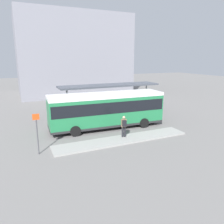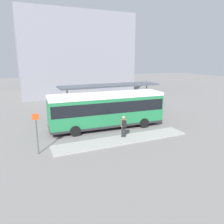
% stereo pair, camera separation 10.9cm
% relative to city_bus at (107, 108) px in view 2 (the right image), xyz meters
% --- Properties ---
extents(ground_plane, '(120.00, 120.00, 0.00)m').
position_rel_city_bus_xyz_m(ground_plane, '(-0.01, 0.00, -1.88)').
color(ground_plane, slate).
extents(curb_island, '(10.96, 1.80, 0.12)m').
position_rel_city_bus_xyz_m(curb_island, '(-0.11, -3.48, -1.82)').
color(curb_island, '#9E9E99').
rests_on(curb_island, ground_plane).
extents(city_bus, '(10.49, 3.05, 3.22)m').
position_rel_city_bus_xyz_m(city_bus, '(0.00, 0.00, 0.00)').
color(city_bus, '#237A47').
rests_on(city_bus, ground_plane).
extents(pedestrian_waiting, '(0.48, 0.52, 1.73)m').
position_rel_city_bus_xyz_m(pedestrian_waiting, '(0.14, -3.14, -0.76)').
color(pedestrian_waiting, '#232328').
rests_on(pedestrian_waiting, curb_island).
extents(bicycle_white, '(0.48, 1.79, 0.78)m').
position_rel_city_bus_xyz_m(bicycle_white, '(7.41, 3.98, -1.49)').
color(bicycle_white, black).
rests_on(bicycle_white, ground_plane).
extents(bicycle_green, '(0.48, 1.60, 0.69)m').
position_rel_city_bus_xyz_m(bicycle_green, '(7.23, 4.79, -1.53)').
color(bicycle_green, black).
rests_on(bicycle_green, ground_plane).
extents(station_shelter, '(12.06, 2.72, 3.24)m').
position_rel_city_bus_xyz_m(station_shelter, '(2.81, 5.82, 1.23)').
color(station_shelter, '#4C515B').
rests_on(station_shelter, ground_plane).
extents(potted_planter_near_shelter, '(0.89, 0.89, 1.33)m').
position_rel_city_bus_xyz_m(potted_planter_near_shelter, '(-1.01, 3.17, -1.18)').
color(potted_planter_near_shelter, slate).
rests_on(potted_planter_near_shelter, ground_plane).
extents(potted_planter_far_side, '(0.87, 0.87, 1.26)m').
position_rel_city_bus_xyz_m(potted_planter_far_side, '(5.80, 3.22, -1.23)').
color(potted_planter_far_side, slate).
rests_on(potted_planter_far_side, ground_plane).
extents(platform_sign, '(0.44, 0.08, 2.80)m').
position_rel_city_bus_xyz_m(platform_sign, '(-6.42, -3.41, -0.32)').
color(platform_sign, '#4C4C51').
rests_on(platform_sign, ground_plane).
extents(station_building, '(18.56, 13.01, 13.47)m').
position_rel_city_bus_xyz_m(station_building, '(2.52, 22.43, 4.86)').
color(station_building, gray).
rests_on(station_building, ground_plane).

